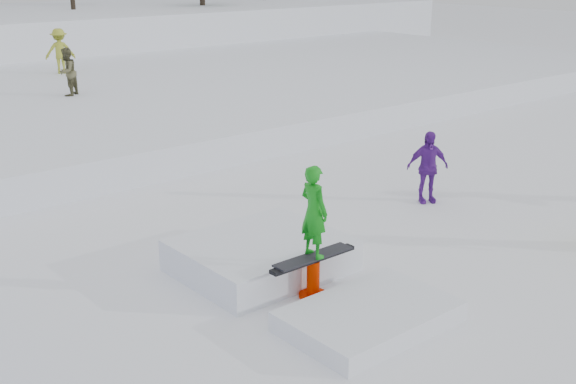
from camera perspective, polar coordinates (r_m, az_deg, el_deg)
ground at (r=11.31m, az=4.62°, el=-8.25°), size 120.00×120.00×0.00m
walker_olive at (r=24.06m, az=-17.06°, el=9.06°), size 0.93×0.89×1.51m
walker_ygreen at (r=28.88m, az=-17.58°, el=10.57°), size 1.23×0.98×1.67m
spectator_purple at (r=15.54m, az=10.96°, el=1.96°), size 0.98×0.77×1.55m
jib_rail_feature at (r=11.54m, az=0.07°, el=-5.95°), size 2.60×4.40×2.11m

